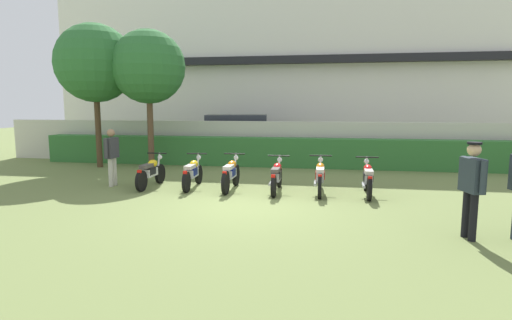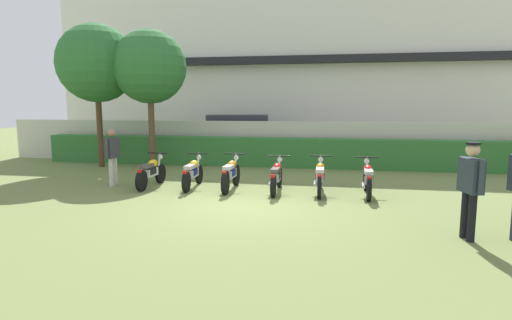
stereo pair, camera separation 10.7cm
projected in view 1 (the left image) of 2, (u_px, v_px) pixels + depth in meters
ground at (241, 206)px, 9.63m from camera, size 60.00×60.00×0.00m
building at (294, 71)px, 22.98m from camera, size 24.48×6.50×8.44m
compound_wall at (277, 143)px, 16.29m from camera, size 23.26×0.30×1.68m
hedge_row at (275, 152)px, 15.65m from camera, size 18.61×0.70×1.10m
parked_car at (240, 136)px, 18.72m from camera, size 4.72×2.59×1.89m
tree_near_inspector at (95, 63)px, 15.05m from camera, size 2.86×2.86×5.28m
tree_far_side at (148, 67)px, 14.89m from camera, size 2.66×2.66×5.03m
motorcycle_in_row_0 at (151, 172)px, 11.70m from camera, size 0.60×1.80×0.95m
motorcycle_in_row_1 at (193, 173)px, 11.62m from camera, size 0.60×1.83×0.94m
motorcycle_in_row_2 at (231, 174)px, 11.36m from camera, size 0.60×1.88×0.97m
motorcycle_in_row_3 at (277, 176)px, 11.07m from camera, size 0.60×1.90×0.94m
motorcycle_in_row_4 at (320, 177)px, 10.90m from camera, size 0.60×1.93×0.97m
motorcycle_in_row_5 at (368, 178)px, 10.64m from camera, size 0.60×1.89×0.96m
inspector_person at (112, 153)px, 11.82m from camera, size 0.22×0.67×1.65m
officer_0 at (472, 182)px, 7.11m from camera, size 0.33×0.66×1.71m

